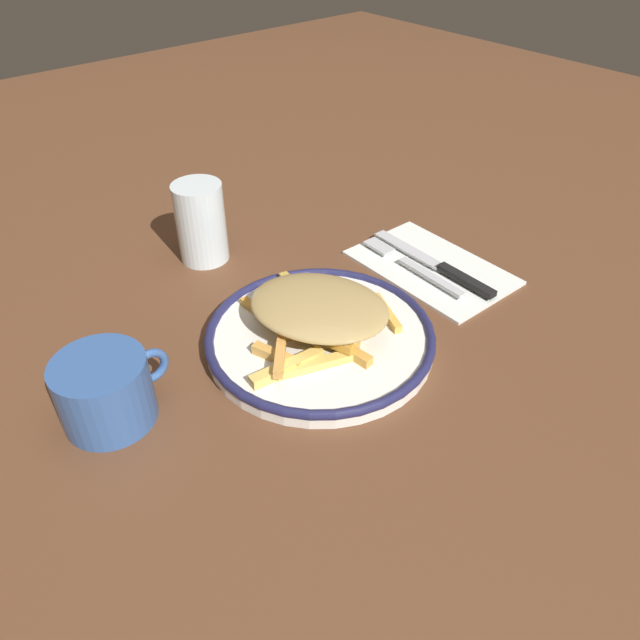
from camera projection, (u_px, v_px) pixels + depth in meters
ground_plane at (320, 344)px, 0.71m from camera, size 2.60×2.60×0.00m
plate at (320, 337)px, 0.70m from camera, size 0.27×0.27×0.02m
fries_heap at (317, 312)px, 0.69m from camera, size 0.21×0.21×0.04m
napkin at (431, 266)px, 0.83m from camera, size 0.14×0.22×0.01m
fork at (411, 265)px, 0.82m from camera, size 0.02×0.18×0.01m
knife at (442, 267)px, 0.82m from camera, size 0.02×0.21×0.01m
water_glass at (204, 222)px, 0.83m from camera, size 0.07×0.07×0.11m
coffee_mug at (106, 391)px, 0.60m from camera, size 0.12×0.09×0.07m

